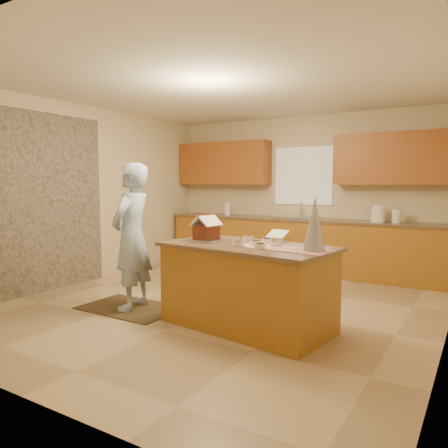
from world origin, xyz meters
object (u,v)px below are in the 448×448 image
(island_base, at_px, (247,288))
(boy, at_px, (132,237))
(gingerbread_house, at_px, (206,230))
(tinsel_tree, at_px, (315,224))

(island_base, distance_m, boy, 1.57)
(island_base, relative_size, gingerbread_house, 5.73)
(island_base, distance_m, gingerbread_house, 0.79)
(tinsel_tree, xyz_separation_m, gingerbread_house, (-1.28, 0.08, -0.14))
(boy, xyz_separation_m, gingerbread_house, (0.96, 0.17, 0.12))
(gingerbread_house, bearing_deg, tinsel_tree, -3.42)
(tinsel_tree, xyz_separation_m, boy, (-2.24, -0.09, -0.26))
(island_base, bearing_deg, boy, -166.79)
(boy, relative_size, gingerbread_house, 5.81)
(boy, distance_m, gingerbread_house, 0.98)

